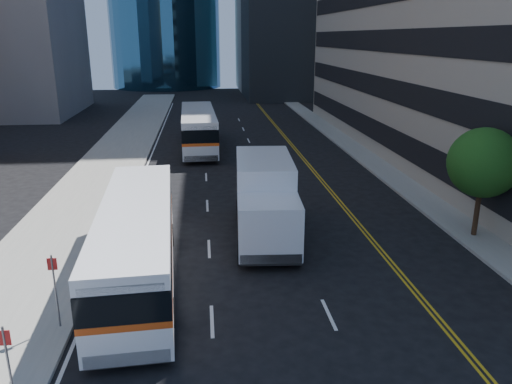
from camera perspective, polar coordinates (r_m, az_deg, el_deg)
The scene contains 7 objects.
ground at distance 16.05m, azimuth 8.32°, elevation -17.46°, with size 160.00×160.00×0.00m, color black.
sidewalk_west at distance 39.40m, azimuth -16.05°, elevation 3.41°, with size 5.00×90.00×0.15m, color gray.
sidewalk_east at distance 40.77m, azimuth 12.09°, elevation 4.16°, with size 2.00×90.00×0.15m, color gray.
street_tree at distance 24.85m, azimuth 24.57°, elevation 3.04°, with size 3.20×3.20×5.10m.
bus_front at distance 19.71m, azimuth -13.40°, elevation -5.30°, with size 3.29×12.08×3.08m.
bus_rear at distance 42.54m, azimuth -6.60°, elevation 7.27°, with size 3.06×12.47×3.20m.
box_truck at distance 23.20m, azimuth 1.07°, elevation -0.75°, with size 3.06×7.71×3.62m.
Camera 1 is at (-3.58, -12.71, 9.12)m, focal length 35.00 mm.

